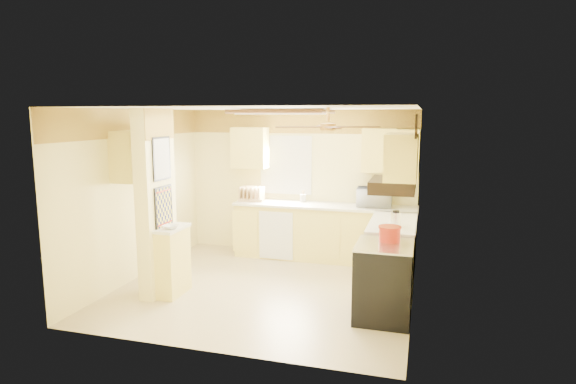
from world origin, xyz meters
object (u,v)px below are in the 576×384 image
(stove, at_px, (384,281))
(bowl, at_px, (171,227))
(microwave, at_px, (374,197))
(kettle, at_px, (396,219))
(dutch_oven, at_px, (390,234))

(stove, relative_size, bowl, 4.60)
(microwave, bearing_deg, kettle, 105.15)
(stove, xyz_separation_m, bowl, (-2.76, -0.10, 0.50))
(dutch_oven, bearing_deg, stove, -105.85)
(bowl, bearing_deg, microwave, 43.47)
(bowl, bearing_deg, stove, 2.09)
(microwave, relative_size, kettle, 2.64)
(stove, height_order, bowl, bowl)
(microwave, height_order, kettle, microwave)
(bowl, xyz_separation_m, dutch_oven, (2.80, 0.25, 0.04))
(bowl, bearing_deg, kettle, 19.21)
(microwave, bearing_deg, stove, 96.39)
(dutch_oven, xyz_separation_m, kettle, (0.03, 0.73, 0.03))
(dutch_oven, bearing_deg, microwave, 100.93)
(dutch_oven, relative_size, kettle, 1.30)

